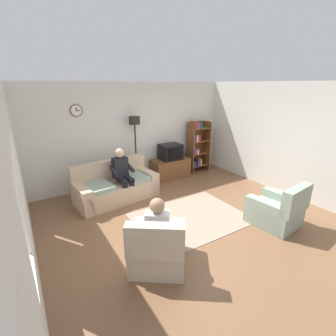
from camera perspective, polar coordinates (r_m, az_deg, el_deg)
name	(u,v)px	position (r m, az deg, el deg)	size (l,w,h in m)	color
ground_plane	(190,219)	(5.15, 5.24, -11.84)	(12.00, 12.00, 0.00)	brown
back_wall_assembly	(134,133)	(6.85, -7.95, 8.02)	(6.20, 0.17, 2.70)	silver
left_wall_assembly	(16,189)	(3.77, -31.91, -4.12)	(0.12, 5.80, 2.70)	silver
right_wall	(286,139)	(6.70, 25.74, 6.06)	(0.12, 5.80, 2.70)	silver
couch	(116,187)	(5.98, -12.05, -4.28)	(1.99, 1.10, 0.90)	tan
tv_stand	(170,168)	(7.20, 0.51, -0.05)	(1.10, 0.56, 0.57)	brown
tv	(171,152)	(7.03, 0.63, 3.79)	(0.60, 0.49, 0.44)	black
bookshelf	(197,146)	(7.68, 6.76, 5.12)	(0.68, 0.36, 1.58)	brown
floor_lamp	(135,132)	(6.52, -7.70, 8.35)	(0.28, 0.28, 1.85)	black
armchair_near_window	(158,248)	(3.88, -2.41, -18.22)	(1.16, 1.18, 0.90)	#BCAD99
armchair_near_bookshelf	(276,211)	(5.29, 23.95, -9.13)	(0.90, 0.97, 0.90)	gray
area_rug	(190,218)	(5.20, 5.26, -11.47)	(2.20, 1.70, 0.01)	gray
person_on_couch	(123,172)	(5.79, -10.55, -0.86)	(0.55, 0.57, 1.24)	black
person_in_left_armchair	(158,227)	(3.77, -2.34, -13.59)	(0.62, 0.64, 1.12)	silver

